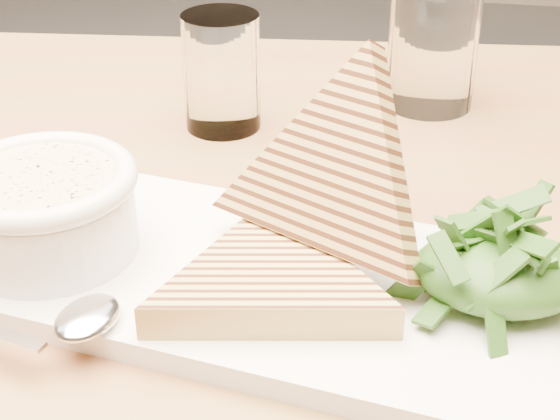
% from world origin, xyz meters
% --- Properties ---
extents(table_top, '(1.42, 1.03, 0.04)m').
position_xyz_m(table_top, '(0.10, -0.22, 0.74)').
color(table_top, brown).
rests_on(table_top, ground).
extents(platter, '(0.43, 0.24, 0.02)m').
position_xyz_m(platter, '(0.10, -0.26, 0.77)').
color(platter, white).
rests_on(platter, table_top).
extents(soup_bowl, '(0.11, 0.11, 0.04)m').
position_xyz_m(soup_bowl, '(-0.04, -0.26, 0.80)').
color(soup_bowl, white).
rests_on(soup_bowl, platter).
extents(soup, '(0.10, 0.10, 0.01)m').
position_xyz_m(soup, '(-0.04, -0.26, 0.83)').
color(soup, beige).
rests_on(soup, soup_bowl).
extents(bowl_rim, '(0.12, 0.12, 0.01)m').
position_xyz_m(bowl_rim, '(-0.04, -0.26, 0.83)').
color(bowl_rim, white).
rests_on(bowl_rim, soup_bowl).
extents(sandwich_flat, '(0.20, 0.20, 0.02)m').
position_xyz_m(sandwich_flat, '(0.11, -0.28, 0.79)').
color(sandwich_flat, tan).
rests_on(sandwich_flat, platter).
extents(sandwich_lean, '(0.23, 0.23, 0.20)m').
position_xyz_m(sandwich_lean, '(0.14, -0.23, 0.83)').
color(sandwich_lean, tan).
rests_on(sandwich_lean, sandwich_flat).
extents(salad_base, '(0.10, 0.08, 0.04)m').
position_xyz_m(salad_base, '(0.24, -0.26, 0.80)').
color(salad_base, '#193511').
rests_on(salad_base, platter).
extents(arugula_pile, '(0.11, 0.10, 0.05)m').
position_xyz_m(arugula_pile, '(0.24, -0.26, 0.81)').
color(arugula_pile, '#316118').
rests_on(arugula_pile, platter).
extents(spoon_bowl, '(0.04, 0.05, 0.01)m').
position_xyz_m(spoon_bowl, '(0.01, -0.33, 0.78)').
color(spoon_bowl, silver).
rests_on(spoon_bowl, platter).
extents(glass_near, '(0.07, 0.07, 0.10)m').
position_xyz_m(glass_near, '(0.01, -0.02, 0.81)').
color(glass_near, white).
rests_on(glass_near, table_top).
extents(glass_far, '(0.08, 0.08, 0.12)m').
position_xyz_m(glass_far, '(0.19, 0.06, 0.82)').
color(glass_far, white).
rests_on(glass_far, table_top).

